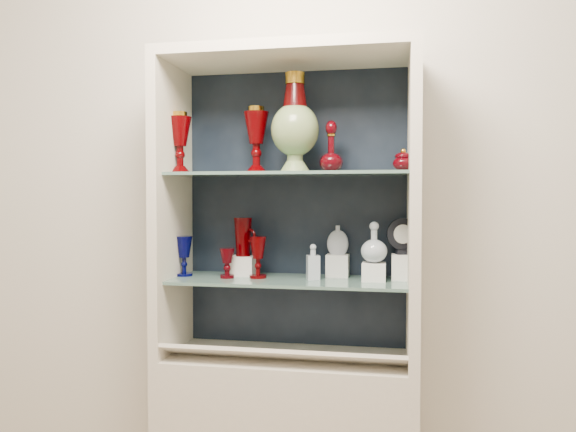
% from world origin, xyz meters
% --- Properties ---
extents(wall_back, '(3.50, 0.02, 2.80)m').
position_xyz_m(wall_back, '(0.00, 1.75, 1.40)').
color(wall_back, silver).
rests_on(wall_back, ground).
extents(cabinet_back_panel, '(0.98, 0.02, 1.15)m').
position_xyz_m(cabinet_back_panel, '(0.00, 1.72, 1.32)').
color(cabinet_back_panel, black).
rests_on(cabinet_back_panel, cabinet_base).
extents(cabinet_side_left, '(0.04, 0.40, 1.15)m').
position_xyz_m(cabinet_side_left, '(-0.48, 1.53, 1.32)').
color(cabinet_side_left, beige).
rests_on(cabinet_side_left, cabinet_base).
extents(cabinet_side_right, '(0.04, 0.40, 1.15)m').
position_xyz_m(cabinet_side_right, '(0.48, 1.53, 1.32)').
color(cabinet_side_right, beige).
rests_on(cabinet_side_right, cabinet_base).
extents(cabinet_top_cap, '(1.00, 0.40, 0.04)m').
position_xyz_m(cabinet_top_cap, '(0.00, 1.53, 1.92)').
color(cabinet_top_cap, beige).
rests_on(cabinet_top_cap, cabinet_side_left).
extents(shelf_lower, '(0.92, 0.34, 0.01)m').
position_xyz_m(shelf_lower, '(0.00, 1.55, 1.04)').
color(shelf_lower, slate).
rests_on(shelf_lower, cabinet_side_left).
extents(shelf_upper, '(0.92, 0.34, 0.01)m').
position_xyz_m(shelf_upper, '(0.00, 1.55, 1.46)').
color(shelf_upper, slate).
rests_on(shelf_upper, cabinet_side_left).
extents(label_ledge, '(0.92, 0.17, 0.09)m').
position_xyz_m(label_ledge, '(0.00, 1.42, 0.78)').
color(label_ledge, beige).
rests_on(label_ledge, cabinet_base).
extents(label_card_0, '(0.10, 0.06, 0.03)m').
position_xyz_m(label_card_0, '(-0.21, 1.42, 0.80)').
color(label_card_0, white).
rests_on(label_card_0, label_ledge).
extents(label_card_1, '(0.10, 0.06, 0.03)m').
position_xyz_m(label_card_1, '(0.07, 1.42, 0.80)').
color(label_card_1, white).
rests_on(label_card_1, label_ledge).
extents(pedestal_lamp_left, '(0.12, 0.12, 0.25)m').
position_xyz_m(pedestal_lamp_left, '(-0.44, 1.52, 1.59)').
color(pedestal_lamp_left, '#490001').
rests_on(pedestal_lamp_left, shelf_upper).
extents(pedestal_lamp_right, '(0.12, 0.12, 0.27)m').
position_xyz_m(pedestal_lamp_right, '(-0.14, 1.58, 1.60)').
color(pedestal_lamp_right, '#490001').
rests_on(pedestal_lamp_right, shelf_upper).
extents(enamel_urn, '(0.20, 0.20, 0.38)m').
position_xyz_m(enamel_urn, '(0.03, 1.52, 1.66)').
color(enamel_urn, '#084F0E').
rests_on(enamel_urn, shelf_upper).
extents(ruby_decanter_a, '(0.11, 0.11, 0.21)m').
position_xyz_m(ruby_decanter_a, '(0.17, 1.49, 1.58)').
color(ruby_decanter_a, '#450006').
rests_on(ruby_decanter_a, shelf_upper).
extents(ruby_decanter_b, '(0.11, 0.11, 0.22)m').
position_xyz_m(ruby_decanter_b, '(0.16, 1.58, 1.58)').
color(ruby_decanter_b, '#450006').
rests_on(ruby_decanter_b, shelf_upper).
extents(lidded_bowl, '(0.09, 0.09, 0.09)m').
position_xyz_m(lidded_bowl, '(0.44, 1.52, 1.51)').
color(lidded_bowl, '#450006').
rests_on(lidded_bowl, shelf_upper).
extents(cobalt_goblet, '(0.07, 0.07, 0.16)m').
position_xyz_m(cobalt_goblet, '(-0.44, 1.56, 1.13)').
color(cobalt_goblet, '#030440').
rests_on(cobalt_goblet, shelf_lower).
extents(ruby_goblet_tall, '(0.08, 0.08, 0.17)m').
position_xyz_m(ruby_goblet_tall, '(-0.13, 1.55, 1.13)').
color(ruby_goblet_tall, '#490001').
rests_on(ruby_goblet_tall, shelf_lower).
extents(ruby_goblet_small, '(0.06, 0.06, 0.12)m').
position_xyz_m(ruby_goblet_small, '(-0.25, 1.53, 1.11)').
color(ruby_goblet_small, '#450006').
rests_on(ruby_goblet_small, shelf_lower).
extents(riser_ruby_pitcher, '(0.10, 0.10, 0.08)m').
position_xyz_m(riser_ruby_pitcher, '(-0.20, 1.61, 1.09)').
color(riser_ruby_pitcher, silver).
rests_on(riser_ruby_pitcher, shelf_lower).
extents(ruby_pitcher, '(0.14, 0.12, 0.16)m').
position_xyz_m(ruby_pitcher, '(-0.20, 1.61, 1.21)').
color(ruby_pitcher, '#490001').
rests_on(ruby_pitcher, riser_ruby_pitcher).
extents(clear_square_bottle, '(0.06, 0.06, 0.14)m').
position_xyz_m(clear_square_bottle, '(0.10, 1.55, 1.12)').
color(clear_square_bottle, '#A5B2BE').
rests_on(clear_square_bottle, shelf_lower).
extents(riser_flat_flask, '(0.09, 0.09, 0.09)m').
position_xyz_m(riser_flat_flask, '(0.18, 1.65, 1.09)').
color(riser_flat_flask, silver).
rests_on(riser_flat_flask, shelf_lower).
extents(flat_flask, '(0.09, 0.04, 0.12)m').
position_xyz_m(flat_flask, '(0.18, 1.65, 1.20)').
color(flat_flask, '#A4ABB6').
rests_on(flat_flask, riser_flat_flask).
extents(riser_clear_round_decanter, '(0.09, 0.09, 0.07)m').
position_xyz_m(riser_clear_round_decanter, '(0.33, 1.56, 1.08)').
color(riser_clear_round_decanter, silver).
rests_on(riser_clear_round_decanter, shelf_lower).
extents(clear_round_decanter, '(0.12, 0.12, 0.15)m').
position_xyz_m(clear_round_decanter, '(0.33, 1.56, 1.20)').
color(clear_round_decanter, '#A5B2BE').
rests_on(clear_round_decanter, riser_clear_round_decanter).
extents(riser_cameo_medallion, '(0.08, 0.08, 0.10)m').
position_xyz_m(riser_cameo_medallion, '(0.44, 1.61, 1.10)').
color(riser_cameo_medallion, silver).
rests_on(riser_cameo_medallion, shelf_lower).
extents(cameo_medallion, '(0.13, 0.08, 0.15)m').
position_xyz_m(cameo_medallion, '(0.44, 1.61, 1.22)').
color(cameo_medallion, black).
rests_on(cameo_medallion, riser_cameo_medallion).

